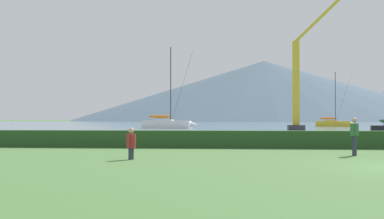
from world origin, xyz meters
name	(u,v)px	position (x,y,z in m)	size (l,w,h in m)	color
harbor_water	(259,124)	(0.00, 137.00, 0.00)	(320.00, 246.00, 0.00)	slate
hedge_line	(350,140)	(0.00, 11.00, 0.47)	(80.00, 1.20, 0.94)	#284C23
sailboat_slip_0	(167,124)	(-17.63, 65.55, 0.78)	(9.20, 3.13, 13.36)	white
sailboat_slip_6	(333,123)	(13.30, 89.39, 0.67)	(7.98, 3.18, 11.19)	gold
person_seated_viewer	(131,142)	(-10.16, 2.61, 0.69)	(0.36, 0.56, 1.25)	#2D3347
person_standing_walker	(354,133)	(-0.98, 5.55, 0.97)	(0.36, 0.57, 1.65)	#2D3347
dock_crane	(298,90)	(1.42, 47.16, 5.14)	(6.90, 2.00, 16.98)	#333338
distant_hill_west_ridge	(264,91)	(12.34, 349.54, 21.49)	(273.50, 273.50, 42.97)	#425666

